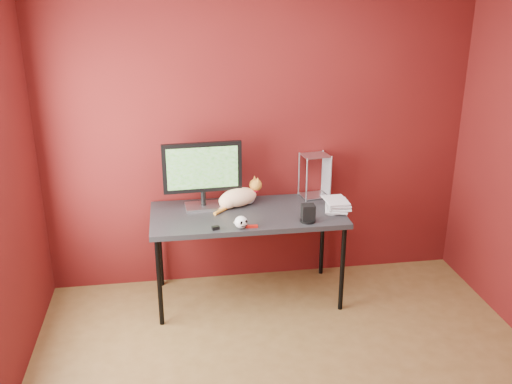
{
  "coord_description": "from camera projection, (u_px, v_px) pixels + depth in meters",
  "views": [
    {
      "loc": [
        -0.71,
        -2.71,
        2.45
      ],
      "look_at": [
        -0.11,
        1.15,
        1.0
      ],
      "focal_mm": 40.0,
      "sensor_mm": 36.0,
      "label": 1
    }
  ],
  "objects": [
    {
      "name": "pocket_knife",
      "position": [
        252.0,
        226.0,
        4.18
      ],
      "size": [
        0.09,
        0.03,
        0.02
      ],
      "primitive_type": "cube",
      "rotation": [
        0.0,
        0.0,
        -0.08
      ],
      "color": "#A6130C",
      "rests_on": "desk"
    },
    {
      "name": "wire_rack",
      "position": [
        315.0,
        176.0,
        4.72
      ],
      "size": [
        0.24,
        0.2,
        0.37
      ],
      "rotation": [
        0.0,
        0.0,
        0.15
      ],
      "color": "#BBBCC1",
      "rests_on": "desk"
    },
    {
      "name": "skull_mug",
      "position": [
        241.0,
        222.0,
        4.15
      ],
      "size": [
        0.1,
        0.1,
        0.09
      ],
      "rotation": [
        0.0,
        0.0,
        0.4
      ],
      "color": "silver",
      "rests_on": "desk"
    },
    {
      "name": "book_stack",
      "position": [
        329.0,
        153.0,
        4.36
      ],
      "size": [
        0.23,
        0.27,
        0.93
      ],
      "rotation": [
        0.0,
        0.0,
        -0.06
      ],
      "color": "beige",
      "rests_on": "desk"
    },
    {
      "name": "speaker",
      "position": [
        308.0,
        214.0,
        4.26
      ],
      "size": [
        0.12,
        0.12,
        0.14
      ],
      "rotation": [
        0.0,
        0.0,
        -0.02
      ],
      "color": "black",
      "rests_on": "desk"
    },
    {
      "name": "cat",
      "position": [
        239.0,
        197.0,
        4.56
      ],
      "size": [
        0.42,
        0.32,
        0.22
      ],
      "rotation": [
        0.0,
        0.0,
        0.38
      ],
      "color": "orange",
      "rests_on": "desk"
    },
    {
      "name": "monitor",
      "position": [
        202.0,
        172.0,
        4.44
      ],
      "size": [
        0.62,
        0.21,
        0.54
      ],
      "rotation": [
        0.0,
        0.0,
        0.05
      ],
      "color": "#BBBCC1",
      "rests_on": "desk"
    },
    {
      "name": "washer",
      "position": [
        236.0,
        222.0,
        4.26
      ],
      "size": [
        0.05,
        0.05,
        0.0
      ],
      "primitive_type": "cylinder",
      "color": "#BBBCC1",
      "rests_on": "desk"
    },
    {
      "name": "room",
      "position": [
        311.0,
        187.0,
        2.96
      ],
      "size": [
        3.52,
        3.52,
        2.61
      ],
      "color": "brown",
      "rests_on": "ground"
    },
    {
      "name": "desk",
      "position": [
        247.0,
        218.0,
        4.47
      ],
      "size": [
        1.5,
        0.7,
        0.75
      ],
      "color": "black",
      "rests_on": "ground"
    },
    {
      "name": "black_gadget",
      "position": [
        216.0,
        228.0,
        4.14
      ],
      "size": [
        0.06,
        0.04,
        0.03
      ],
      "primitive_type": "cube",
      "rotation": [
        0.0,
        0.0,
        0.26
      ],
      "color": "black",
      "rests_on": "desk"
    }
  ]
}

